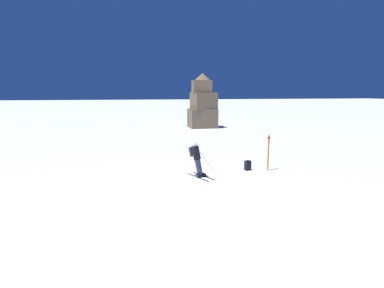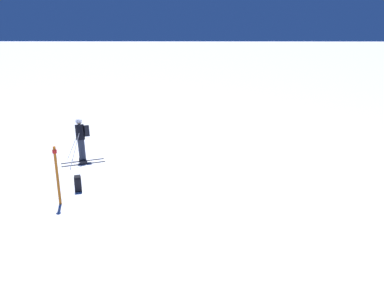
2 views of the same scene
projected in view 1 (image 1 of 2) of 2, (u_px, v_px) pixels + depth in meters
ground_plane at (175, 178)px, 13.87m from camera, size 300.00×300.00×0.00m
skier at (197, 157)px, 13.87m from camera, size 1.36×1.70×1.77m
rock_pillar at (203, 105)px, 33.33m from camera, size 2.98×2.62×6.01m
spare_backpack at (248, 166)px, 15.28m from camera, size 0.35×0.30×0.50m
trail_marker at (268, 151)px, 15.13m from camera, size 0.13×0.13×1.82m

